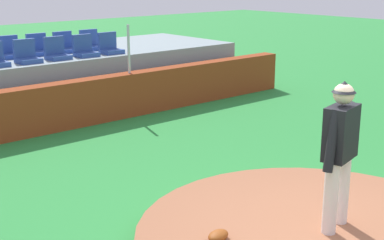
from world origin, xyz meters
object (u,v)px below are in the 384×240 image
stadium_chair_11 (39,48)px  stadium_chair_13 (91,43)px  stadium_chair_3 (27,55)px  pitcher (340,145)px  stadium_chair_10 (10,51)px  fielding_glove (218,236)px  stadium_chair_6 (110,47)px  stadium_chair_5 (85,50)px  stadium_chair_4 (56,52)px  stadium_chair_12 (65,46)px

stadium_chair_11 → stadium_chair_13: (1.41, -0.02, 0.00)m
stadium_chair_3 → pitcher: bearing=91.5°
stadium_chair_13 → stadium_chair_10: bearing=-0.7°
fielding_glove → stadium_chair_6: (3.20, 7.14, 1.18)m
pitcher → stadium_chair_6: size_ratio=3.60×
stadium_chair_3 → stadium_chair_13: bearing=-157.7°
fielding_glove → stadium_chair_13: (3.19, 8.00, 1.18)m
stadium_chair_11 → stadium_chair_5: bearing=128.3°
stadium_chair_6 → stadium_chair_13: bearing=-89.8°
stadium_chair_4 → stadium_chair_11: (-0.01, 0.87, 0.00)m
stadium_chair_10 → stadium_chair_12: bearing=179.0°
stadium_chair_12 → stadium_chair_11: bearing=-1.5°
stadium_chair_3 → stadium_chair_11: (0.71, 0.89, 0.00)m
pitcher → stadium_chair_5: size_ratio=3.60×
stadium_chair_4 → stadium_chair_6: (1.40, -0.02, 0.00)m
pitcher → stadium_chair_10: 8.71m
stadium_chair_3 → stadium_chair_5: 1.42m
stadium_chair_3 → stadium_chair_12: bearing=-147.9°
stadium_chair_5 → stadium_chair_10: bearing=-32.7°
stadium_chair_6 → stadium_chair_10: (-2.11, 0.89, 0.00)m
stadium_chair_5 → stadium_chair_13: bearing=-128.3°
stadium_chair_13 → fielding_glove: bearing=68.2°
pitcher → stadium_chair_6: 8.05m
pitcher → stadium_chair_10: bearing=78.8°
stadium_chair_5 → pitcher: bearing=81.2°
pitcher → stadium_chair_12: pitcher is taller
stadium_chair_5 → stadium_chair_11: 1.15m
stadium_chair_12 → stadium_chair_5: bearing=92.2°
fielding_glove → stadium_chair_12: size_ratio=0.60×
stadium_chair_5 → stadium_chair_12: size_ratio=1.00×
stadium_chair_3 → stadium_chair_6: 2.12m
stadium_chair_4 → fielding_glove: bearing=75.9°
stadium_chair_5 → stadium_chair_12: 0.88m
stadium_chair_11 → stadium_chair_12: same height
stadium_chair_4 → stadium_chair_12: size_ratio=1.00×
stadium_chair_10 → stadium_chair_11: bearing=179.5°
stadium_chair_13 → stadium_chair_11: bearing=-0.8°
stadium_chair_6 → stadium_chair_13: 0.86m
stadium_chair_6 → stadium_chair_5: bearing=1.5°
fielding_glove → stadium_chair_10: (1.09, 8.03, 1.18)m
stadium_chair_5 → stadium_chair_12: same height
stadium_chair_3 → stadium_chair_12: (1.39, 0.87, 0.00)m
stadium_chair_3 → stadium_chair_10: same height
pitcher → stadium_chair_11: size_ratio=3.60×
stadium_chair_3 → stadium_chair_5: (1.42, -0.01, 0.00)m
fielding_glove → stadium_chair_3: bearing=67.0°
stadium_chair_13 → stadium_chair_3: bearing=22.3°
stadium_chair_3 → stadium_chair_13: size_ratio=1.00×
stadium_chair_5 → stadium_chair_10: size_ratio=1.00×
stadium_chair_5 → stadium_chair_6: 0.70m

